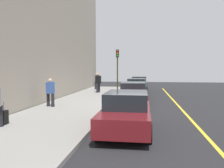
# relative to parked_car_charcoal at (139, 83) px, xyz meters

# --- Properties ---
(ground_plane) EXTENTS (56.00, 56.00, 0.00)m
(ground_plane) POSITION_rel_parked_car_charcoal_xyz_m (11.91, -0.35, -0.76)
(ground_plane) COLOR black
(sidewalk) EXTENTS (28.00, 4.60, 0.15)m
(sidewalk) POSITION_rel_parked_car_charcoal_xyz_m (11.91, -3.65, -0.68)
(sidewalk) COLOR gray
(sidewalk) RESTS_ON ground
(lane_stripe_centre) EXTENTS (28.00, 0.14, 0.01)m
(lane_stripe_centre) POSITION_rel_parked_car_charcoal_xyz_m (11.91, 2.85, -0.75)
(lane_stripe_centre) COLOR gold
(lane_stripe_centre) RESTS_ON ground
(parked_car_charcoal) EXTENTS (4.32, 1.91, 1.51)m
(parked_car_charcoal) POSITION_rel_parked_car_charcoal_xyz_m (0.00, 0.00, 0.00)
(parked_car_charcoal) COLOR black
(parked_car_charcoal) RESTS_ON ground
(parked_car_green) EXTENTS (4.37, 1.96, 1.51)m
(parked_car_green) POSITION_rel_parked_car_charcoal_xyz_m (5.36, -0.10, 0.00)
(parked_car_green) COLOR black
(parked_car_green) RESTS_ON ground
(parked_car_red) EXTENTS (4.52, 1.98, 1.51)m
(parked_car_red) POSITION_rel_parked_car_charcoal_xyz_m (11.54, -0.11, 0.00)
(parked_car_red) COLOR black
(parked_car_red) RESTS_ON ground
(parked_car_maroon) EXTENTS (4.38, 1.91, 1.51)m
(parked_car_maroon) POSITION_rel_parked_car_charcoal_xyz_m (18.19, -0.05, 0.00)
(parked_car_maroon) COLOR black
(parked_car_maroon) RESTS_ON ground
(pedestrian_brown_coat) EXTENTS (0.57, 0.54, 1.79)m
(pedestrian_brown_coat) POSITION_rel_parked_car_charcoal_xyz_m (1.84, -4.60, 0.35)
(pedestrian_brown_coat) COLOR black
(pedestrian_brown_coat) RESTS_ON sidewalk
(pedestrian_black_coat) EXTENTS (0.60, 0.55, 1.84)m
(pedestrian_black_coat) POSITION_rel_parked_car_charcoal_xyz_m (5.22, -3.80, 0.38)
(pedestrian_black_coat) COLOR black
(pedestrian_black_coat) RESTS_ON sidewalk
(pedestrian_blue_coat) EXTENTS (0.53, 0.54, 1.69)m
(pedestrian_blue_coat) POSITION_rel_parked_car_charcoal_xyz_m (13.91, -4.98, 0.30)
(pedestrian_blue_coat) COLOR black
(pedestrian_blue_coat) RESTS_ON sidewalk
(traffic_light_pole) EXTENTS (0.35, 0.26, 4.03)m
(traffic_light_pole) POSITION_rel_parked_car_charcoal_xyz_m (5.88, -1.86, 2.14)
(traffic_light_pole) COLOR #2D2D19
(traffic_light_pole) RESTS_ON sidewalk
(rolling_suitcase) EXTENTS (0.34, 0.22, 0.94)m
(rolling_suitcase) POSITION_rel_parked_car_charcoal_xyz_m (18.48, -5.04, -0.31)
(rolling_suitcase) COLOR black
(rolling_suitcase) RESTS_ON sidewalk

